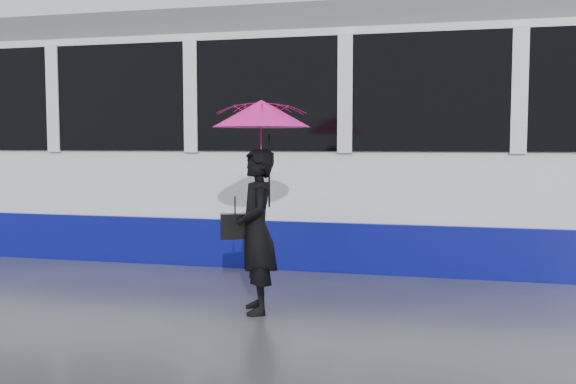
# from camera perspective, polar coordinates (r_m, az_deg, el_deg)

# --- Properties ---
(ground) EXTENTS (90.00, 90.00, 0.00)m
(ground) POSITION_cam_1_polar(r_m,az_deg,el_deg) (6.94, -1.96, -8.97)
(ground) COLOR #2E2E33
(ground) RESTS_ON ground
(rails) EXTENTS (34.00, 1.51, 0.02)m
(rails) POSITION_cam_1_polar(r_m,az_deg,el_deg) (9.32, 2.22, -5.45)
(rails) COLOR #3F3D38
(rails) RESTS_ON ground
(tram) EXTENTS (26.00, 2.56, 3.35)m
(tram) POSITION_cam_1_polar(r_m,az_deg,el_deg) (9.09, 22.12, 4.29)
(tram) COLOR white
(tram) RESTS_ON ground
(woman) EXTENTS (0.56, 0.67, 1.55)m
(woman) POSITION_cam_1_polar(r_m,az_deg,el_deg) (6.05, -2.80, -3.49)
(woman) COLOR black
(woman) RESTS_ON ground
(umbrella) EXTENTS (1.20, 1.20, 1.05)m
(umbrella) POSITION_cam_1_polar(r_m,az_deg,el_deg) (5.98, -2.37, 5.29)
(umbrella) COLOR #FF157C
(umbrella) RESTS_ON ground
(handbag) EXTENTS (0.30, 0.22, 0.42)m
(handbag) POSITION_cam_1_polar(r_m,az_deg,el_deg) (6.13, -4.72, -3.04)
(handbag) COLOR black
(handbag) RESTS_ON ground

